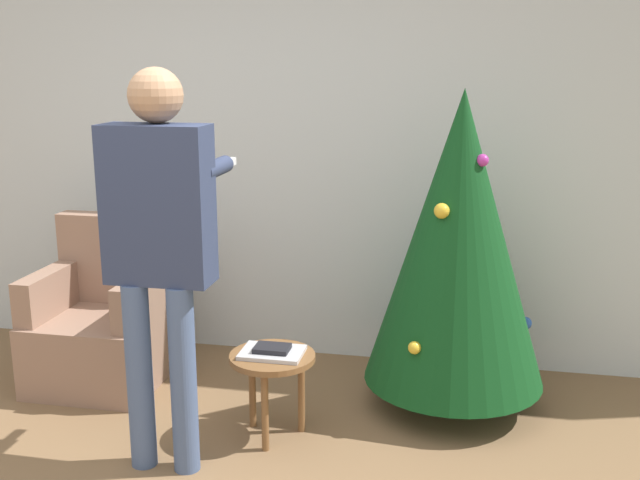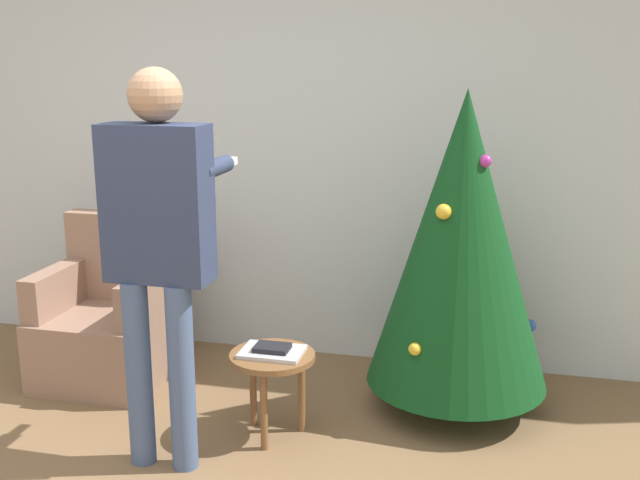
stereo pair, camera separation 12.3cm
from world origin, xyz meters
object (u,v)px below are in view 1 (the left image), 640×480
(christmas_tree, at_px, (458,240))
(person_standing, at_px, (159,232))
(side_stool, at_px, (272,367))
(armchair, at_px, (104,325))

(christmas_tree, height_order, person_standing, person_standing)
(person_standing, bearing_deg, side_stool, 38.31)
(christmas_tree, bearing_deg, side_stool, -149.02)
(armchair, relative_size, person_standing, 0.52)
(person_standing, distance_m, side_stool, 0.91)
(armchair, distance_m, person_standing, 1.33)
(person_standing, bearing_deg, christmas_tree, 33.50)
(christmas_tree, bearing_deg, person_standing, -146.50)
(armchair, bearing_deg, side_stool, -22.35)
(armchair, distance_m, side_stool, 1.24)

